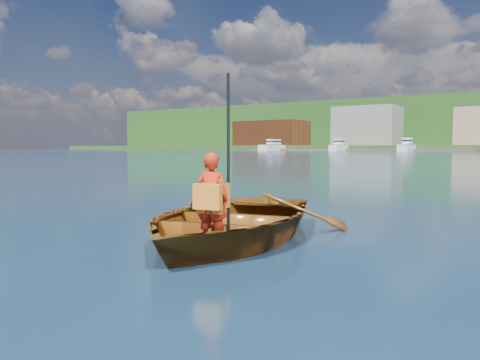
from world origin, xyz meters
name	(u,v)px	position (x,y,z in m)	size (l,w,h in m)	color
ground	(166,249)	(0.00, 0.00, 0.00)	(600.00, 600.00, 0.00)	#0E2143
rowboat	(230,220)	(0.31, 0.98, 0.27)	(3.62, 4.54, 0.84)	brown
child_paddler	(212,198)	(0.63, 0.12, 0.67)	(0.45, 0.40, 2.06)	red
marina_yachts	(471,147)	(-12.94, 143.29, 1.45)	(141.75, 13.68, 4.42)	white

